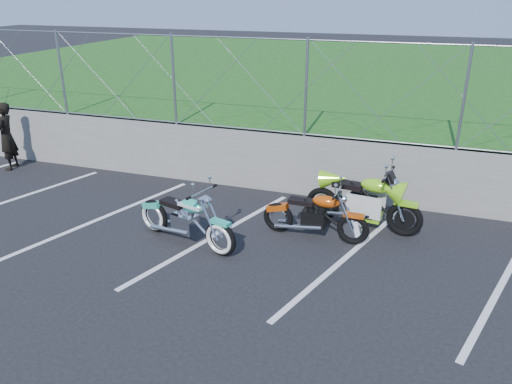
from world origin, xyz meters
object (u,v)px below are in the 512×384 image
(cruiser_turquoise, at_px, (187,221))
(person_standing, at_px, (6,136))
(sportbike_green, at_px, (364,203))
(naked_orange, at_px, (316,217))

(cruiser_turquoise, bearing_deg, person_standing, 176.10)
(sportbike_green, xyz_separation_m, person_standing, (-8.76, 0.51, 0.33))
(naked_orange, xyz_separation_m, person_standing, (-8.01, 1.20, 0.42))
(cruiser_turquoise, bearing_deg, sportbike_green, 46.02)
(cruiser_turquoise, height_order, naked_orange, cruiser_turquoise)
(cruiser_turquoise, height_order, person_standing, person_standing)
(cruiser_turquoise, distance_m, naked_orange, 2.29)
(cruiser_turquoise, relative_size, naked_orange, 1.09)
(naked_orange, relative_size, sportbike_green, 0.88)
(cruiser_turquoise, distance_m, sportbike_green, 3.28)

